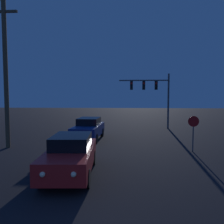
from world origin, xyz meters
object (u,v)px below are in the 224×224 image
(car_far, at_px, (89,128))
(stop_sign, at_px, (193,127))
(car_near, at_px, (71,154))
(traffic_signal_mast, at_px, (153,91))
(utility_pole, at_px, (6,71))

(car_far, bearing_deg, stop_sign, 156.98)
(car_far, bearing_deg, car_near, 97.00)
(car_far, height_order, traffic_signal_mast, traffic_signal_mast)
(car_near, bearing_deg, traffic_signal_mast, -114.23)
(stop_sign, distance_m, utility_pole, 12.09)
(car_far, relative_size, traffic_signal_mast, 0.81)
(car_near, relative_size, utility_pole, 0.48)
(car_near, xyz_separation_m, traffic_signal_mast, (5.13, 13.82, 3.04))
(car_far, distance_m, stop_sign, 7.64)
(car_far, height_order, stop_sign, stop_sign)
(traffic_signal_mast, bearing_deg, stop_sign, -83.01)
(stop_sign, bearing_deg, traffic_signal_mast, 96.99)
(utility_pole, bearing_deg, stop_sign, -1.71)
(utility_pole, bearing_deg, traffic_signal_mast, 41.83)
(car_far, xyz_separation_m, stop_sign, (6.85, -3.33, 0.63))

